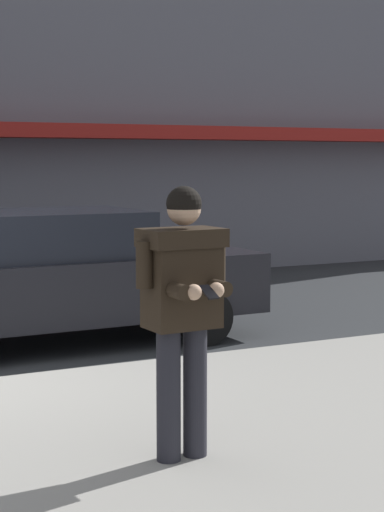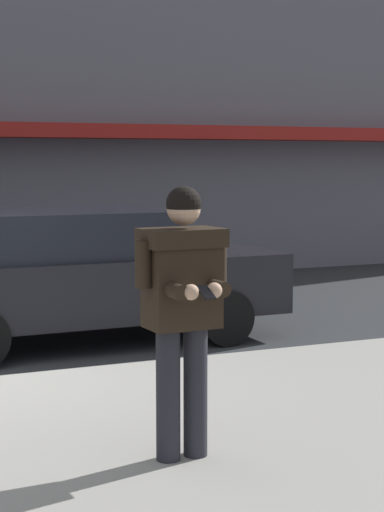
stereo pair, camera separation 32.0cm
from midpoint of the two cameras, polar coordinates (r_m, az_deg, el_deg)
The scene contains 4 objects.
sidewalk at distance 5.81m, azimuth -4.05°, elevation -14.13°, with size 32.00×5.30×0.14m, color #99968E.
curb_paint_line at distance 8.47m, azimuth -11.64°, elevation -8.12°, with size 28.00×0.12×0.01m, color silver.
parked_sedan_mid at distance 9.95m, azimuth -9.76°, elevation -1.30°, with size 4.53×1.99×1.54m.
man_texting_on_phone at distance 5.55m, azimuth -2.28°, elevation -2.47°, with size 0.65×0.60×1.81m.
Camera 1 is at (-1.21, -7.82, 2.11)m, focal length 60.00 mm.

